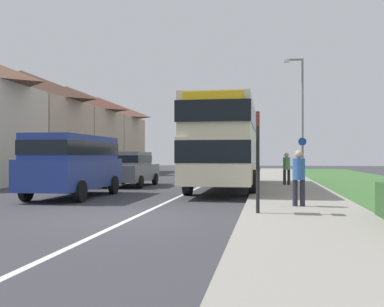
% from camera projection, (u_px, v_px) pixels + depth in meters
% --- Properties ---
extents(ground_plane, '(120.00, 120.00, 0.00)m').
position_uv_depth(ground_plane, '(133.00, 218.00, 10.86)').
color(ground_plane, '#38383D').
extents(lane_marking_centre, '(0.14, 60.00, 0.01)m').
position_uv_depth(lane_marking_centre, '(189.00, 192.00, 18.75)').
color(lane_marking_centre, silver).
rests_on(lane_marking_centre, ground_plane).
extents(pavement_near_side, '(3.20, 68.00, 0.12)m').
position_uv_depth(pavement_near_side, '(294.00, 196.00, 16.09)').
color(pavement_near_side, gray).
rests_on(pavement_near_side, ground_plane).
extents(double_decker_bus, '(2.80, 11.07, 3.70)m').
position_uv_depth(double_decker_bus, '(227.00, 142.00, 20.00)').
color(double_decker_bus, beige).
rests_on(double_decker_bus, ground_plane).
extents(parked_van_blue, '(2.11, 5.17, 2.24)m').
position_uv_depth(parked_van_blue, '(74.00, 161.00, 16.26)').
color(parked_van_blue, navy).
rests_on(parked_van_blue, ground_plane).
extents(parked_car_grey, '(1.99, 4.55, 1.71)m').
position_uv_depth(parked_car_grey, '(130.00, 167.00, 22.26)').
color(parked_car_grey, slate).
rests_on(parked_car_grey, ground_plane).
extents(pedestrian_at_stop, '(0.34, 0.34, 1.67)m').
position_uv_depth(pedestrian_at_stop, '(299.00, 175.00, 12.36)').
color(pedestrian_at_stop, '#23232D').
rests_on(pedestrian_at_stop, ground_plane).
extents(pedestrian_walking_away, '(0.34, 0.34, 1.67)m').
position_uv_depth(pedestrian_walking_away, '(287.00, 167.00, 21.52)').
color(pedestrian_walking_away, '#23232D').
rests_on(pedestrian_walking_away, ground_plane).
extents(bus_stop_sign, '(0.09, 0.52, 2.60)m').
position_uv_depth(bus_stop_sign, '(258.00, 155.00, 10.90)').
color(bus_stop_sign, black).
rests_on(bus_stop_sign, ground_plane).
extents(cycle_route_sign, '(0.44, 0.08, 2.52)m').
position_uv_depth(cycle_route_sign, '(302.00, 157.00, 24.49)').
color(cycle_route_sign, slate).
rests_on(cycle_route_sign, ground_plane).
extents(street_lamp_near, '(1.14, 0.20, 6.52)m').
position_uv_depth(street_lamp_near, '(382.00, 36.00, 8.48)').
color(street_lamp_near, slate).
rests_on(street_lamp_near, ground_plane).
extents(street_lamp_mid, '(1.14, 0.20, 7.26)m').
position_uv_depth(street_lamp_mid, '(301.00, 111.00, 26.31)').
color(street_lamp_mid, slate).
rests_on(street_lamp_mid, ground_plane).
extents(house_terrace_far_side, '(7.48, 26.95, 7.14)m').
position_uv_depth(house_terrace_far_side, '(46.00, 128.00, 32.59)').
color(house_terrace_far_side, beige).
rests_on(house_terrace_far_side, ground_plane).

